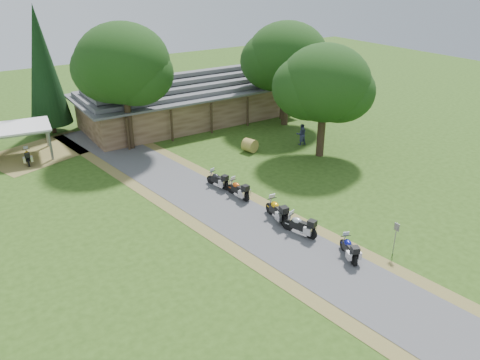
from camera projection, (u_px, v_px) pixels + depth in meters
ground at (295, 250)px, 25.59m from camera, size 120.00×120.00×0.00m
driveway at (247, 222)px, 28.38m from camera, size 51.95×51.95×0.00m
lodge at (188, 96)px, 45.77m from camera, size 21.40×9.40×4.90m
carport at (12, 143)px, 37.25m from camera, size 6.44×4.72×2.59m
motorcycle_row_a at (349, 247)px, 24.72m from camera, size 1.25×1.93×1.26m
motorcycle_row_b at (300, 224)px, 26.81m from camera, size 1.26×2.10×1.37m
motorcycle_row_c at (277, 209)px, 28.37m from camera, size 0.94×2.19×1.45m
motorcycle_row_d at (238, 188)px, 31.14m from camera, size 0.84×1.99×1.32m
motorcycle_row_e at (218, 179)px, 32.60m from camera, size 1.02×1.93×1.26m
motorcycle_carport_a at (27, 156)px, 36.52m from camera, size 0.81×1.86×1.23m
person_a at (302, 135)px, 40.10m from camera, size 0.59×0.46×1.88m
person_b at (302, 132)px, 40.18m from camera, size 0.75×0.67×2.16m
hay_bale at (250, 145)px, 38.83m from camera, size 1.34×1.27×1.10m
sign_post at (395, 239)px, 24.89m from camera, size 0.34×0.06×1.91m
oak_lodge_left at (125, 81)px, 37.37m from camera, size 7.50×7.50×11.54m
oak_lodge_right at (286, 70)px, 43.51m from camera, size 7.56×7.56×10.46m
oak_driveway at (324, 98)px, 36.27m from camera, size 7.01×7.01×9.65m
cedar_near at (44, 71)px, 41.05m from camera, size 3.66×3.66×11.34m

